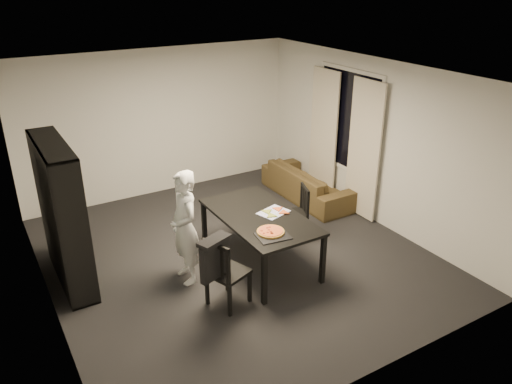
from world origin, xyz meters
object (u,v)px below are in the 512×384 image
bookshelf (62,215)px  chair_left (223,269)px  chair_right (298,209)px  pepperoni_pizza (271,231)px  baking_tray (273,236)px  person (185,228)px  dining_table (260,220)px  sofa (308,183)px

bookshelf → chair_left: size_ratio=2.05×
chair_right → pepperoni_pizza: size_ratio=2.41×
bookshelf → baking_tray: 2.68m
person → pepperoni_pizza: bearing=55.6°
chair_right → person: size_ratio=0.55×
bookshelf → dining_table: bearing=-22.0°
chair_left → chair_right: bearing=-81.9°
bookshelf → sofa: bearing=6.6°
dining_table → sofa: size_ratio=0.92×
dining_table → baking_tray: size_ratio=4.46×
dining_table → pepperoni_pizza: bearing=-106.3°
dining_table → chair_right: size_ratio=2.12×
baking_tray → dining_table: bearing=74.3°
baking_tray → pepperoni_pizza: bearing=78.1°
bookshelf → baking_tray: bookshelf is taller
pepperoni_pizza → baking_tray: bearing=-101.9°
dining_table → chair_left: (-0.90, -0.63, -0.15)m
person → sofa: bearing=116.0°
chair_left → baking_tray: bearing=-106.8°
chair_left → chair_right: size_ratio=1.10×
baking_tray → chair_left: bearing=-176.5°
dining_table → chair_left: size_ratio=1.92×
bookshelf → chair_left: bookshelf is taller
baking_tray → person: bearing=139.8°
baking_tray → sofa: (2.05, 2.03, -0.47)m
person → baking_tray: person is taller
bookshelf → person: bookshelf is taller
baking_tray → pepperoni_pizza: 0.09m
bookshelf → baking_tray: bearing=-35.1°
dining_table → chair_left: 1.11m
chair_right → chair_left: bearing=-42.1°
pepperoni_pizza → sofa: bearing=43.8°
pepperoni_pizza → bookshelf: bearing=146.6°
bookshelf → pepperoni_pizza: bookshelf is taller
sofa → baking_tray: bearing=134.7°
pepperoni_pizza → dining_table: bearing=73.7°
bookshelf → pepperoni_pizza: size_ratio=5.43×
bookshelf → pepperoni_pizza: (2.20, -1.45, -0.18)m
chair_left → pepperoni_pizza: 0.80m
chair_left → chair_right: (1.77, 0.96, -0.05)m
dining_table → chair_right: (0.88, 0.32, -0.20)m
pepperoni_pizza → sofa: pepperoni_pizza is taller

